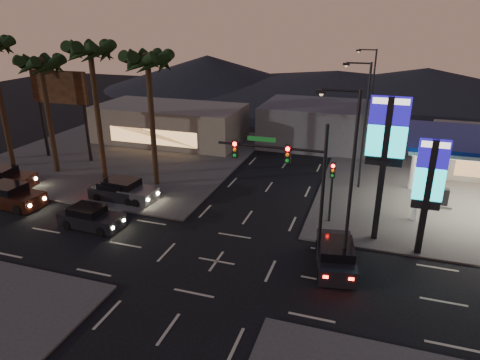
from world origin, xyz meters
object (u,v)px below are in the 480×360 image
(car_lane_b_front, at_px, (125,191))
(car_lane_b_mid, at_px, (118,191))
(traffic_signal_mast, at_px, (292,172))
(car_lane_a_mid, at_px, (10,196))
(suv_station, at_px, (336,255))
(pylon_sign_short, at_px, (429,180))
(car_lane_a_front, at_px, (91,218))
(car_lane_b_rear, at_px, (2,178))
(pylon_sign_tall, at_px, (386,142))

(car_lane_b_front, bearing_deg, car_lane_b_mid, -162.85)
(traffic_signal_mast, distance_m, car_lane_b_mid, 15.28)
(car_lane_a_mid, bearing_deg, suv_station, -2.15)
(traffic_signal_mast, bearing_deg, suv_station, -8.53)
(traffic_signal_mast, xyz_separation_m, car_lane_b_mid, (-14.05, 3.91, -4.55))
(pylon_sign_short, distance_m, car_lane_b_front, 21.19)
(car_lane_a_mid, xyz_separation_m, suv_station, (23.73, -0.89, -0.04))
(car_lane_a_mid, bearing_deg, car_lane_b_front, 25.76)
(car_lane_a_front, bearing_deg, car_lane_a_mid, 172.31)
(car_lane_b_rear, height_order, suv_station, car_lane_b_rear)
(car_lane_a_mid, bearing_deg, car_lane_b_rear, 143.01)
(pylon_sign_tall, bearing_deg, car_lane_a_mid, -173.27)
(car_lane_a_front, xyz_separation_m, car_lane_b_rear, (-11.23, 3.69, 0.12))
(pylon_sign_short, relative_size, car_lane_b_mid, 1.56)
(pylon_sign_tall, relative_size, car_lane_a_mid, 1.74)
(car_lane_a_front, height_order, suv_station, suv_station)
(pylon_sign_tall, height_order, car_lane_a_mid, pylon_sign_tall)
(car_lane_b_rear, bearing_deg, car_lane_a_front, -18.17)
(pylon_sign_short, height_order, traffic_signal_mast, traffic_signal_mast)
(car_lane_b_front, bearing_deg, car_lane_a_front, -86.64)
(car_lane_b_front, xyz_separation_m, car_lane_b_rear, (-10.96, -0.95, 0.04))
(pylon_sign_short, bearing_deg, car_lane_b_rear, 178.90)
(traffic_signal_mast, relative_size, car_lane_b_rear, 1.49)
(car_lane_a_front, bearing_deg, car_lane_b_front, 93.36)
(pylon_sign_short, xyz_separation_m, traffic_signal_mast, (-7.24, -2.51, 0.57))
(pylon_sign_tall, xyz_separation_m, car_lane_a_front, (-17.99, -4.08, -5.73))
(car_lane_a_mid, bearing_deg, car_lane_a_front, -7.69)
(pylon_sign_tall, bearing_deg, car_lane_b_mid, 178.79)
(pylon_sign_short, bearing_deg, car_lane_b_mid, 176.24)
(car_lane_b_rear, bearing_deg, car_lane_a_mid, -36.99)
(car_lane_a_front, distance_m, car_lane_a_mid, 7.80)
(car_lane_b_front, bearing_deg, car_lane_a_mid, -154.24)
(car_lane_a_front, distance_m, car_lane_b_front, 4.65)
(pylon_sign_short, distance_m, car_lane_a_front, 21.10)
(pylon_sign_tall, distance_m, traffic_signal_mast, 6.02)
(traffic_signal_mast, distance_m, suv_station, 5.29)
(car_lane_b_rear, relative_size, suv_station, 1.08)
(car_lane_b_front, bearing_deg, traffic_signal_mast, -16.77)
(car_lane_a_front, height_order, car_lane_a_mid, car_lane_a_mid)
(car_lane_b_mid, bearing_deg, traffic_signal_mast, -15.55)
(pylon_sign_short, xyz_separation_m, car_lane_a_mid, (-28.22, -2.03, -3.89))
(pylon_sign_short, height_order, car_lane_b_front, pylon_sign_short)
(pylon_sign_tall, distance_m, car_lane_b_front, 19.13)
(suv_station, bearing_deg, car_lane_a_front, -179.45)
(pylon_sign_short, relative_size, car_lane_a_mid, 1.35)
(pylon_sign_tall, xyz_separation_m, car_lane_b_mid, (-18.79, 0.40, -5.72))
(traffic_signal_mast, height_order, car_lane_a_mid, traffic_signal_mast)
(pylon_sign_short, distance_m, suv_station, 6.64)
(suv_station, bearing_deg, traffic_signal_mast, 171.47)
(car_lane_a_front, bearing_deg, car_lane_b_rear, 161.83)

